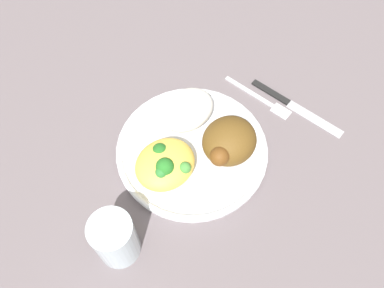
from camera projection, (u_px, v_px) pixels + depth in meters
ground_plane at (192, 153)px, 0.67m from camera, size 2.00×2.00×0.00m
plate at (192, 150)px, 0.66m from camera, size 0.26×0.26×0.02m
roasted_chicken at (229, 142)px, 0.62m from camera, size 0.10×0.08×0.06m
rice_pile at (187, 110)px, 0.66m from camera, size 0.10×0.08×0.05m
mac_cheese_with_broccoli at (165, 163)px, 0.62m from camera, size 0.10×0.09×0.05m
fork at (261, 98)px, 0.73m from camera, size 0.03×0.14×0.01m
knife at (288, 102)px, 0.72m from camera, size 0.03×0.19×0.01m
water_glass at (115, 239)px, 0.55m from camera, size 0.06×0.06×0.09m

